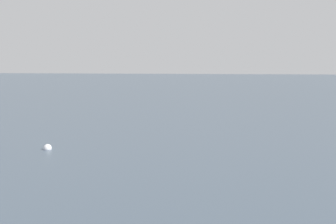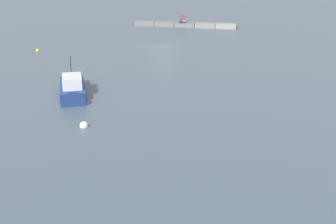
# 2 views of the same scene
# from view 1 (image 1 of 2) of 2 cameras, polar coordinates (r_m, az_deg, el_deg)

# --- Properties ---
(mooring_buoy_mid) EXTENTS (0.61, 0.61, 0.61)m
(mooring_buoy_mid) POSITION_cam_1_polar(r_m,az_deg,el_deg) (34.54, -14.97, -4.43)
(mooring_buoy_mid) COLOR white
(mooring_buoy_mid) RESTS_ON ground_plane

